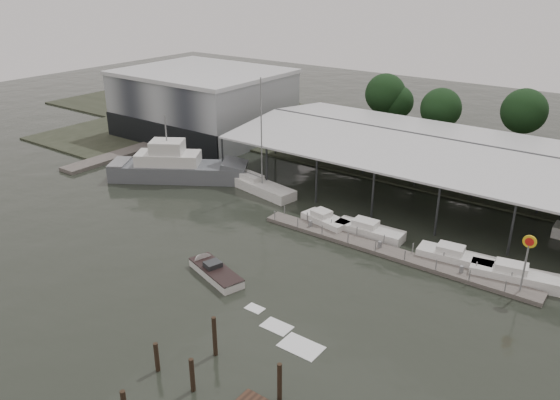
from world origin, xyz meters
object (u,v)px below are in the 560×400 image
Objects in this scene: shell_fuel_sign at (527,253)px; white_sailboat at (258,186)px; grey_trawler at (178,168)px; speedboat_underway at (213,270)px.

shell_fuel_sign is 32.83m from white_sailboat.
shell_fuel_sign is 0.32× the size of grey_trawler.
shell_fuel_sign is at bearing 0.75° from white_sailboat.
white_sailboat is 20.31m from speedboat_underway.
grey_trawler is at bearing 176.86° from shell_fuel_sign.
shell_fuel_sign is at bearing -133.74° from speedboat_underway.
shell_fuel_sign is 43.24m from grey_trawler.
grey_trawler reaches higher than speedboat_underway.
speedboat_underway is (20.03, -15.12, -1.19)m from grey_trawler.
speedboat_underway is (-23.09, -12.75, -3.53)m from shell_fuel_sign.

